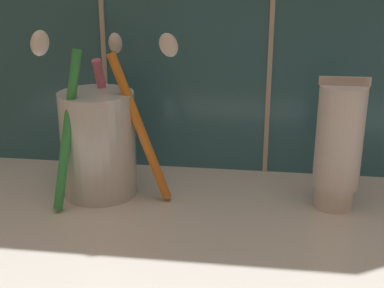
{
  "coord_description": "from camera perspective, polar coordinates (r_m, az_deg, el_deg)",
  "views": [
    {
      "loc": [
        1.2,
        -40.92,
        25.23
      ],
      "look_at": [
        -4.79,
        3.09,
        9.4
      ],
      "focal_mm": 50.0,
      "sensor_mm": 36.0,
      "label": 1
    }
  ],
  "objects": [
    {
      "name": "toothpaste_tube",
      "position": [
        0.52,
        15.37,
        -0.1
      ],
      "size": [
        4.59,
        4.37,
        12.83
      ],
      "color": "white",
      "rests_on": "sink_counter"
    },
    {
      "name": "sink_counter",
      "position": [
        0.48,
        5.33,
        -11.1
      ],
      "size": [
        72.17,
        32.41,
        2.0
      ],
      "primitive_type": "cube",
      "color": "silver",
      "rests_on": "ground"
    },
    {
      "name": "toothbrush_cup",
      "position": [
        0.54,
        -9.88,
        0.33
      ],
      "size": [
        12.75,
        12.94,
        17.37
      ],
      "color": "silver",
      "rests_on": "sink_counter"
    }
  ]
}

